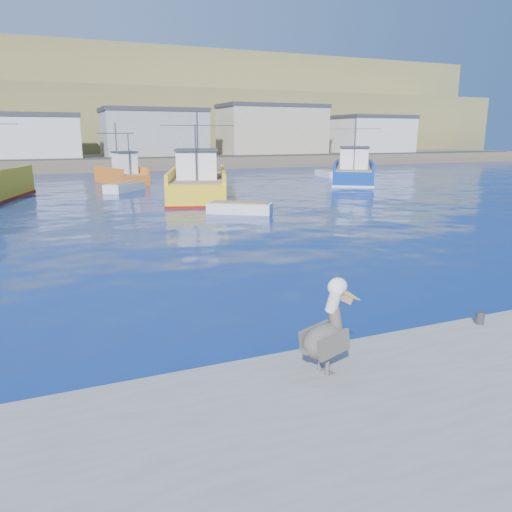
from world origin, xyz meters
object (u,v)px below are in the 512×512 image
Objects in this scene: skiff_extra at (125,188)px; pelican at (328,333)px; trawler_blue at (353,172)px; trawler_yellow_b at (198,184)px; skiff_far at (328,174)px; skiff_mid at (240,209)px; boat_orange at (122,174)px.

skiff_extra is 37.52m from pelican.
trawler_blue is at bearing 55.65° from pelican.
skiff_far is at bearing 34.29° from trawler_yellow_b.
skiff_far reaches higher than skiff_mid.
trawler_blue is at bearing 18.63° from trawler_yellow_b.
boat_orange is 4.35× the size of pelican.
skiff_far is at bearing 14.50° from skiff_extra.
skiff_far is 25.20m from skiff_extra.
trawler_yellow_b reaches higher than pelican.
skiff_far is at bearing 59.02° from pelican.
skiff_mid is at bearing -141.14° from trawler_blue.
trawler_yellow_b reaches higher than skiff_extra.
boat_orange is 1.77× the size of skiff_far.
trawler_yellow_b reaches higher than skiff_mid.
trawler_blue is 6.31× the size of pelican.
skiff_far is 51.06m from pelican.
skiff_far is (1.35, 7.29, -0.73)m from trawler_blue.
trawler_blue reaches higher than pelican.
boat_orange reaches higher than skiff_mid.
boat_orange is (-3.68, 14.50, -0.10)m from trawler_yellow_b.
skiff_extra reaches higher than skiff_mid.
skiff_extra reaches higher than skiff_far.
trawler_blue is 2.78× the size of skiff_mid.
skiff_far is 1.02× the size of skiff_extra.
skiff_mid is at bearing -73.14° from skiff_extra.
trawler_yellow_b is 7.09× the size of pelican.
trawler_blue is 7.45m from skiff_far.
pelican is at bearing -93.55° from boat_orange.
boat_orange is at bearing 159.52° from trawler_blue.
pelican is (-1.88, -37.46, 0.97)m from skiff_extra.
trawler_blue is 23.08m from skiff_extra.
pelican is at bearing -92.87° from skiff_extra.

